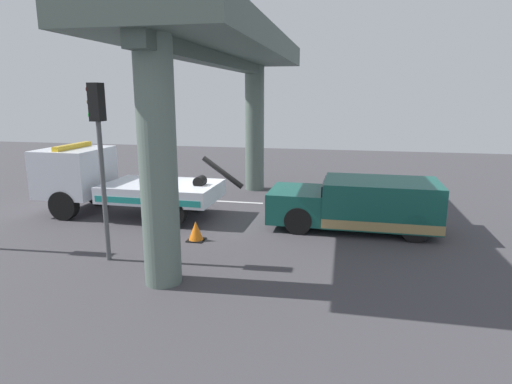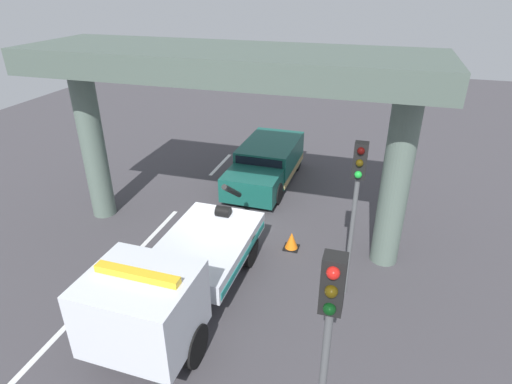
# 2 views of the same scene
# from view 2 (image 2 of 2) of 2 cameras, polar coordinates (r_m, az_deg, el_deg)

# --- Properties ---
(ground_plane) EXTENTS (60.00, 40.00, 0.10)m
(ground_plane) POSITION_cam_2_polar(r_m,az_deg,el_deg) (14.28, -3.90, -6.74)
(ground_plane) COLOR #423F44
(lane_stripe_west) EXTENTS (2.60, 0.16, 0.01)m
(lane_stripe_west) POSITION_cam_2_polar(r_m,az_deg,el_deg) (20.01, -4.81, 3.74)
(lane_stripe_west) COLOR silver
(lane_stripe_west) RESTS_ON ground
(lane_stripe_mid) EXTENTS (2.60, 0.16, 0.01)m
(lane_stripe_mid) POSITION_cam_2_polar(r_m,az_deg,el_deg) (15.22, -12.98, -4.88)
(lane_stripe_mid) COLOR silver
(lane_stripe_mid) RESTS_ON ground
(lane_stripe_east) EXTENTS (2.60, 0.16, 0.01)m
(lane_stripe_east) POSITION_cam_2_polar(r_m,az_deg,el_deg) (11.61, -28.02, -19.61)
(lane_stripe_east) COLOR silver
(lane_stripe_east) RESTS_ON ground
(tow_truck_white) EXTENTS (7.27, 2.51, 2.46)m
(tow_truck_white) POSITION_cam_2_polar(r_m,az_deg,el_deg) (10.86, -11.05, -11.45)
(tow_truck_white) COLOR silver
(tow_truck_white) RESTS_ON ground
(towed_van_green) EXTENTS (5.23, 2.29, 1.58)m
(towed_van_green) POSITION_cam_2_polar(r_m,az_deg,el_deg) (18.02, 1.47, 3.82)
(towed_van_green) COLOR #145147
(towed_van_green) RESTS_ON ground
(overpass_structure) EXTENTS (3.60, 12.06, 6.11)m
(overpass_structure) POSITION_cam_2_polar(r_m,az_deg,el_deg) (12.59, -3.94, 14.61)
(overpass_structure) COLOR #596B60
(overpass_structure) RESTS_ON ground
(traffic_light_near) EXTENTS (0.39, 0.32, 4.44)m
(traffic_light_near) POSITION_cam_2_polar(r_m,az_deg,el_deg) (10.61, 13.44, 0.34)
(traffic_light_near) COLOR #515456
(traffic_light_near) RESTS_ON ground
(traffic_light_far) EXTENTS (0.39, 0.32, 4.66)m
(traffic_light_far) POSITION_cam_2_polar(r_m,az_deg,el_deg) (6.39, 9.69, -18.00)
(traffic_light_far) COLOR #515456
(traffic_light_far) RESTS_ON ground
(traffic_cone_orange) EXTENTS (0.49, 0.49, 0.58)m
(traffic_cone_orange) POSITION_cam_2_polar(r_m,az_deg,el_deg) (13.76, 4.82, -6.60)
(traffic_cone_orange) COLOR orange
(traffic_cone_orange) RESTS_ON ground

